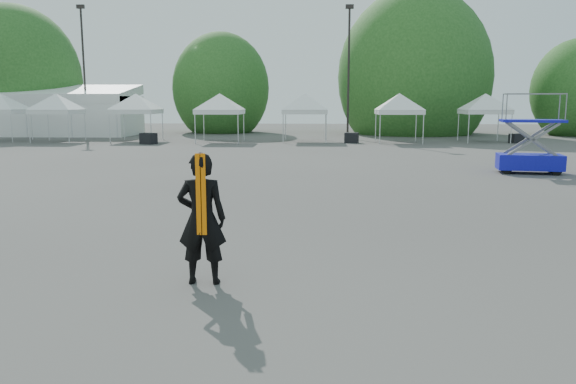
{
  "coord_description": "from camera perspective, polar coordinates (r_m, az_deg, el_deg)",
  "views": [
    {
      "loc": [
        0.82,
        -10.89,
        2.82
      ],
      "look_at": [
        0.31,
        -1.58,
        1.3
      ],
      "focal_mm": 35.0,
      "sensor_mm": 36.0,
      "label": 1
    }
  ],
  "objects": [
    {
      "name": "ground",
      "position": [
        11.28,
        -1.13,
        -5.23
      ],
      "size": [
        120.0,
        120.0,
        0.0
      ],
      "primitive_type": "plane",
      "color": "#474442",
      "rests_on": "ground"
    },
    {
      "name": "marquee",
      "position": [
        51.26,
        -23.52,
        7.53
      ],
      "size": [
        15.0,
        6.25,
        4.23
      ],
      "color": "white",
      "rests_on": "ground"
    },
    {
      "name": "light_pole_west",
      "position": [
        48.77,
        -20.04,
        12.16
      ],
      "size": [
        0.6,
        0.25,
        10.3
      ],
      "color": "black",
      "rests_on": "ground"
    },
    {
      "name": "light_pole_east",
      "position": [
        43.03,
        6.18,
        12.77
      ],
      "size": [
        0.6,
        0.25,
        9.8
      ],
      "color": "black",
      "rests_on": "ground"
    },
    {
      "name": "tree_far_w",
      "position": [
        55.79,
        -26.03,
        10.08
      ],
      "size": [
        4.8,
        4.8,
        7.3
      ],
      "color": "#382314",
      "rests_on": "ground"
    },
    {
      "name": "tree_mid_w",
      "position": [
        51.66,
        -6.81,
        10.4
      ],
      "size": [
        4.16,
        4.16,
        6.33
      ],
      "color": "#382314",
      "rests_on": "ground"
    },
    {
      "name": "tree_mid_e",
      "position": [
        50.6,
        12.68,
        11.3
      ],
      "size": [
        5.12,
        5.12,
        7.79
      ],
      "color": "#382314",
      "rests_on": "ground"
    },
    {
      "name": "tent_a",
      "position": [
        44.92,
        -27.15,
        8.54
      ],
      "size": [
        4.16,
        4.16,
        3.88
      ],
      "color": "silver",
      "rests_on": "ground"
    },
    {
      "name": "tent_b",
      "position": [
        42.4,
        -22.5,
        8.87
      ],
      "size": [
        4.11,
        4.11,
        3.88
      ],
      "color": "silver",
      "rests_on": "ground"
    },
    {
      "name": "tent_c",
      "position": [
        41.43,
        -15.21,
        9.25
      ],
      "size": [
        4.36,
        4.36,
        3.88
      ],
      "color": "silver",
      "rests_on": "ground"
    },
    {
      "name": "tent_d",
      "position": [
        39.25,
        -6.95,
        9.52
      ],
      "size": [
        4.37,
        4.37,
        3.88
      ],
      "color": "silver",
      "rests_on": "ground"
    },
    {
      "name": "tent_e",
      "position": [
        39.5,
        1.76,
        9.58
      ],
      "size": [
        4.39,
        4.39,
        3.88
      ],
      "color": "silver",
      "rests_on": "ground"
    },
    {
      "name": "tent_f",
      "position": [
        39.02,
        11.26,
        9.41
      ],
      "size": [
        4.26,
        4.26,
        3.88
      ],
      "color": "silver",
      "rests_on": "ground"
    },
    {
      "name": "tent_g",
      "position": [
        41.42,
        19.42,
        9.05
      ],
      "size": [
        4.27,
        4.27,
        3.88
      ],
      "color": "silver",
      "rests_on": "ground"
    },
    {
      "name": "man",
      "position": [
        8.73,
        -8.76,
        -2.68
      ],
      "size": [
        0.77,
        0.53,
        2.05
      ],
      "rotation": [
        0.0,
        0.0,
        3.2
      ],
      "color": "black",
      "rests_on": "ground"
    },
    {
      "name": "scissor_lift",
      "position": [
        23.95,
        23.5,
        5.48
      ],
      "size": [
        2.57,
        1.58,
        3.11
      ],
      "rotation": [
        0.0,
        0.0,
        -0.16
      ],
      "color": "#0B0C92",
      "rests_on": "ground"
    },
    {
      "name": "crate_west",
      "position": [
        38.27,
        -13.99,
        5.29
      ],
      "size": [
        1.16,
        1.05,
        0.73
      ],
      "primitive_type": "cube",
      "rotation": [
        0.0,
        0.0,
        -0.42
      ],
      "color": "black",
      "rests_on": "ground"
    },
    {
      "name": "crate_mid",
      "position": [
        38.44,
        6.48,
        5.49
      ],
      "size": [
        1.02,
        0.87,
        0.7
      ],
      "primitive_type": "cube",
      "rotation": [
        0.0,
        0.0,
        -0.21
      ],
      "color": "black",
      "rests_on": "ground"
    },
    {
      "name": "crate_east",
      "position": [
        41.15,
        22.18,
        5.07
      ],
      "size": [
        0.97,
        0.86,
        0.63
      ],
      "primitive_type": "cube",
      "rotation": [
        0.0,
        0.0,
        0.33
      ],
      "color": "black",
      "rests_on": "ground"
    }
  ]
}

